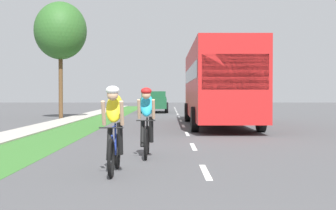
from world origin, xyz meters
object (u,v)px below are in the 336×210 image
(cyclist_trailing, at_px, (148,121))
(bus_red, at_px, (219,82))
(pickup_dark_green, at_px, (155,102))
(cyclist_lead, at_px, (115,129))
(street_tree_near, at_px, (62,31))

(cyclist_trailing, bearing_deg, bus_red, 76.12)
(bus_red, xyz_separation_m, pickup_dark_green, (-3.35, 15.92, -1.15))
(cyclist_trailing, bearing_deg, cyclist_lead, -102.07)
(street_tree_near, bearing_deg, cyclist_trailing, -71.61)
(cyclist_trailing, distance_m, bus_red, 11.48)
(cyclist_trailing, xyz_separation_m, bus_red, (2.74, 11.09, 1.17))
(cyclist_trailing, height_order, street_tree_near, street_tree_near)
(cyclist_lead, xyz_separation_m, pickup_dark_green, (-0.12, 29.29, 0.02))
(cyclist_trailing, height_order, bus_red, bus_red)
(bus_red, bearing_deg, pickup_dark_green, 101.87)
(cyclist_lead, relative_size, street_tree_near, 0.25)
(pickup_dark_green, height_order, street_tree_near, street_tree_near)
(cyclist_lead, distance_m, pickup_dark_green, 29.29)
(cyclist_trailing, relative_size, street_tree_near, 0.25)
(pickup_dark_green, distance_m, street_tree_near, 11.83)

